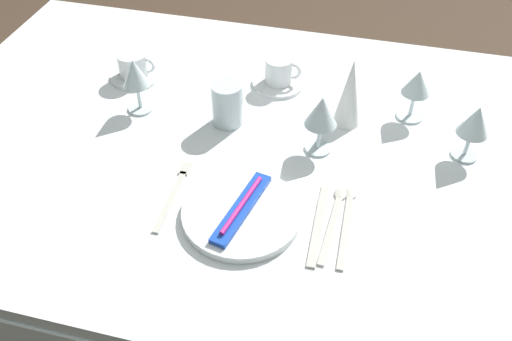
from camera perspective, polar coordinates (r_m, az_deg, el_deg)
The scene contains 18 objects.
ground_plane at distance 1.86m, azimuth 1.59°, elevation -14.96°, with size 6.00×6.00×0.00m, color #4C3828.
dining_table at distance 1.35m, azimuth 2.12°, elevation -0.13°, with size 1.80×1.11×0.74m.
dinner_plate at distance 1.13m, azimuth -1.49°, elevation -4.47°, with size 0.25×0.25×0.02m, color white.
toothbrush_package at distance 1.12m, azimuth -1.50°, elevation -3.90°, with size 0.08×0.21×0.02m.
fork_outer at distance 1.19m, azimuth -8.50°, elevation -2.24°, with size 0.02×0.21×0.00m.
dinner_knife at distance 1.12m, azimuth 6.47°, elevation -5.75°, with size 0.02×0.22×0.00m.
spoon_soup at distance 1.15m, azimuth 8.20°, elevation -4.55°, with size 0.03×0.22×0.01m.
spoon_dessert at distance 1.15m, azimuth 9.50°, elevation -4.63°, with size 0.03×0.23×0.01m.
saucer_left at distance 1.55m, azimuth -12.44°, elevation 9.55°, with size 0.13×0.13×0.01m, color white.
coffee_cup_left at distance 1.53m, azimuth -12.60°, elevation 10.71°, with size 0.10×0.08×0.07m.
saucer_right at distance 1.49m, azimuth 2.34°, elevation 9.08°, with size 0.14×0.14×0.01m, color white.
coffee_cup_right at distance 1.47m, azimuth 2.45°, elevation 10.37°, with size 0.10×0.07×0.07m.
wine_glass_centre at distance 1.30m, azimuth 21.84°, elevation 4.63°, with size 0.07×0.07×0.14m.
wine_glass_left at distance 1.38m, azimuth 16.39°, elevation 8.49°, with size 0.07×0.07×0.13m.
wine_glass_right at distance 1.23m, azimuth 6.82°, elevation 5.91°, with size 0.07×0.07×0.15m.
wine_glass_far at distance 1.38m, azimuth -12.46°, elevation 9.61°, with size 0.07×0.07×0.15m.
drink_tumbler at distance 1.33m, azimuth -3.00°, elevation 6.92°, with size 0.08×0.08×0.11m.
napkin_folded at distance 1.33m, azimuth 9.74°, elevation 8.02°, with size 0.07×0.07×0.18m, color white.
Camera 1 is at (0.19, -0.96, 1.59)m, focal length 38.45 mm.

